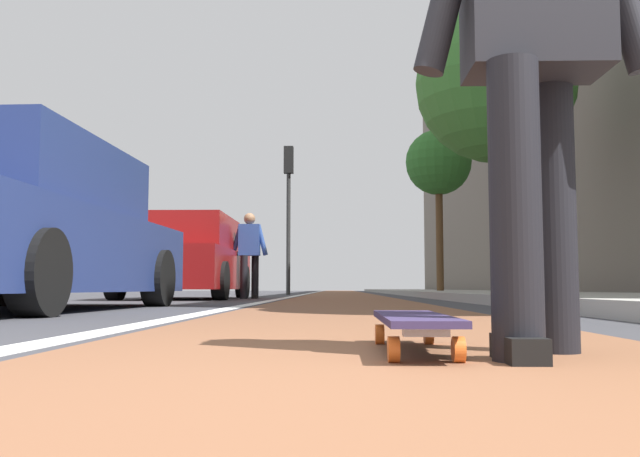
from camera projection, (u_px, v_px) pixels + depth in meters
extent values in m
plane|color=#38383D|center=(345.00, 301.00, 10.96)|extent=(80.00, 80.00, 0.00)
cube|color=brown|center=(341.00, 294.00, 24.91)|extent=(56.00, 2.01, 0.00)
cube|color=silver|center=(303.00, 295.00, 20.95)|extent=(52.00, 0.16, 0.01)
cube|color=#9E9B93|center=(460.00, 293.00, 18.86)|extent=(52.00, 3.20, 0.12)
cube|color=#6E655A|center=(515.00, 114.00, 23.28)|extent=(40.00, 1.20, 11.94)
cylinder|color=orange|center=(380.00, 335.00, 2.43)|extent=(0.07, 0.03, 0.07)
cylinder|color=orange|center=(429.00, 335.00, 2.43)|extent=(0.07, 0.03, 0.07)
cylinder|color=orange|center=(394.00, 350.00, 1.84)|extent=(0.07, 0.03, 0.07)
cylinder|color=orange|center=(459.00, 350.00, 1.83)|extent=(0.07, 0.03, 0.07)
cube|color=silver|center=(404.00, 321.00, 2.44)|extent=(0.06, 0.12, 0.02)
cube|color=silver|center=(426.00, 331.00, 1.84)|extent=(0.06, 0.12, 0.02)
cube|color=#33284C|center=(413.00, 318.00, 2.14)|extent=(0.84, 0.20, 0.02)
cylinder|color=black|center=(515.00, 209.00, 1.89)|extent=(0.14, 0.14, 0.82)
cylinder|color=black|center=(553.00, 218.00, 2.14)|extent=(0.14, 0.14, 0.82)
cube|color=black|center=(519.00, 349.00, 1.86)|extent=(0.26, 0.10, 0.07)
cube|color=navy|center=(14.00, 252.00, 6.17)|extent=(4.55, 2.02, 0.70)
cube|color=navy|center=(8.00, 177.00, 6.07)|extent=(2.53, 1.81, 0.60)
cube|color=#4C606B|center=(67.00, 195.00, 7.30)|extent=(0.09, 1.65, 0.51)
cylinder|color=black|center=(158.00, 278.00, 7.48)|extent=(0.61, 0.24, 0.60)
cylinder|color=black|center=(39.00, 272.00, 4.71)|extent=(0.61, 0.24, 0.60)
cube|color=maroon|center=(186.00, 270.00, 12.71)|extent=(4.27, 1.82, 0.70)
cube|color=maroon|center=(184.00, 234.00, 12.61)|extent=(2.35, 1.67, 0.60)
cube|color=#4C606B|center=(197.00, 238.00, 13.78)|extent=(0.04, 1.59, 0.51)
cylinder|color=black|center=(157.00, 282.00, 14.03)|extent=(0.63, 0.22, 0.63)
cylinder|color=black|center=(243.00, 282.00, 13.99)|extent=(0.63, 0.22, 0.63)
cylinder|color=black|center=(115.00, 281.00, 11.39)|extent=(0.63, 0.22, 0.63)
cylinder|color=black|center=(220.00, 281.00, 11.35)|extent=(0.63, 0.22, 0.63)
cylinder|color=#2D2D2D|center=(288.00, 234.00, 20.47)|extent=(0.12, 0.12, 3.57)
cube|color=black|center=(289.00, 160.00, 20.66)|extent=(0.24, 0.28, 0.80)
sphere|color=#360606|center=(289.00, 152.00, 20.81)|extent=(0.16, 0.16, 0.16)
sphere|color=#392907|center=(289.00, 161.00, 20.79)|extent=(0.16, 0.16, 0.16)
sphere|color=green|center=(289.00, 169.00, 20.77)|extent=(0.16, 0.16, 0.16)
cylinder|color=brown|center=(498.00, 218.00, 12.62)|extent=(0.30, 0.30, 2.92)
sphere|color=#3D7F33|center=(495.00, 83.00, 12.83)|extent=(2.91, 2.91, 2.91)
cylinder|color=brown|center=(440.00, 240.00, 19.87)|extent=(0.21, 0.21, 3.14)
sphere|color=#2D6B28|center=(439.00, 162.00, 20.06)|extent=(1.88, 1.88, 1.88)
cylinder|color=black|center=(255.00, 277.00, 13.07)|extent=(0.14, 0.14, 0.80)
cylinder|color=black|center=(244.00, 277.00, 12.82)|extent=(0.14, 0.14, 0.80)
cube|color=black|center=(255.00, 297.00, 13.04)|extent=(0.25, 0.10, 0.07)
cube|color=#2D4C99|center=(249.00, 240.00, 13.01)|extent=(0.23, 0.39, 0.58)
cylinder|color=#2D4C99|center=(262.00, 240.00, 13.01)|extent=(0.09, 0.23, 0.59)
cylinder|color=#2D4C99|center=(237.00, 240.00, 13.02)|extent=(0.09, 0.23, 0.59)
sphere|color=#936B4C|center=(250.00, 219.00, 13.04)|extent=(0.21, 0.21, 0.21)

